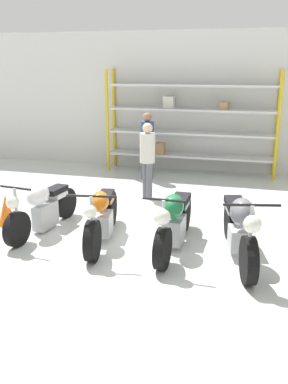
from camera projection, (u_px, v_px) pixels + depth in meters
ground_plane at (138, 240)px, 6.97m from camera, size 30.00×30.00×0.00m
back_wall at (190, 102)px, 11.20m from camera, size 30.00×0.08×3.60m
shelving_rack at (189, 121)px, 10.98m from camera, size 4.40×0.63×2.64m
motorcycle_white at (43, 207)px, 7.24m from camera, size 0.56×1.99×0.96m
motorcycle_orange at (102, 217)px, 6.83m from camera, size 0.72×2.06×0.98m
motorcycle_green at (174, 221)px, 6.55m from camera, size 0.60×2.11×1.01m
motorcycle_grey at (240, 227)px, 6.16m from camera, size 0.81×2.12×1.07m
person_browsing at (147, 140)px, 10.48m from camera, size 0.45×0.45×1.64m
person_near_rack at (147, 155)px, 8.92m from camera, size 0.45×0.45×1.60m
traffic_cone at (6, 210)px, 7.56m from camera, size 0.32×0.32×0.55m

